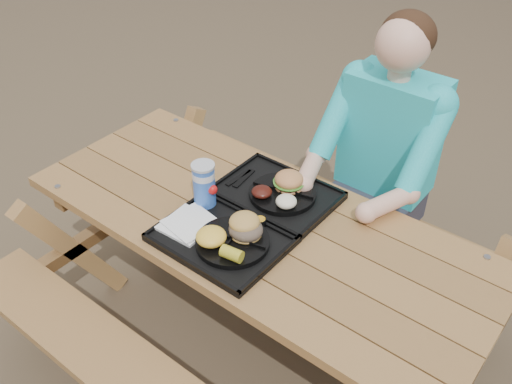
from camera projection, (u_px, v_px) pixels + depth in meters
The scene contains 18 objects.
ground at pixel (256, 346), 2.58m from camera, with size 60.00×60.00×0.00m, color #999999.
picnic_table at pixel (256, 289), 2.35m from camera, with size 1.80×1.49×0.75m, color #999999, non-canonical shape.
tray_near at pixel (222, 239), 2.02m from camera, with size 0.45×0.35×0.02m, color black.
tray_far at pixel (275, 196), 2.22m from camera, with size 0.45×0.35×0.02m, color black.
plate_near at pixel (233, 242), 1.98m from camera, with size 0.26×0.26×0.02m, color black.
plate_far at pixel (283, 194), 2.20m from camera, with size 0.26×0.26×0.02m, color black.
napkin_stack at pixel (187, 224), 2.06m from camera, with size 0.17×0.17×0.02m, color white.
soda_cup at pixel (204, 185), 2.12m from camera, with size 0.08×0.08×0.17m, color blue.
condiment_bbq at pixel (246, 217), 2.08m from camera, with size 0.05×0.05×0.03m, color black.
condiment_mustard at pixel (260, 222), 2.06m from camera, with size 0.05×0.05×0.03m, color orange.
sandwich at pixel (246, 222), 1.96m from camera, with size 0.11×0.11×0.12m, color gold, non-canonical shape.
mac_cheese at pixel (211, 237), 1.95m from camera, with size 0.11×0.11×0.05m, color yellow.
corn_cob at pixel (232, 254), 1.89m from camera, with size 0.07×0.07×0.04m, color gold, non-canonical shape.
cutlery_far at pixel (244, 178), 2.29m from camera, with size 0.02×0.14×0.01m, color black.
burger at pixel (289, 176), 2.19m from camera, with size 0.11×0.11×0.10m, color #D08349, non-canonical shape.
baked_beans at pixel (262, 192), 2.16m from camera, with size 0.08×0.08×0.04m, color #41130D.
potato_salad at pixel (286, 201), 2.11m from camera, with size 0.08×0.08×0.04m, color white.
diner at pixel (382, 180), 2.51m from camera, with size 0.48×0.84×1.28m, color teal, non-canonical shape.
Camera 1 is at (1.01, -1.27, 2.12)m, focal length 40.00 mm.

